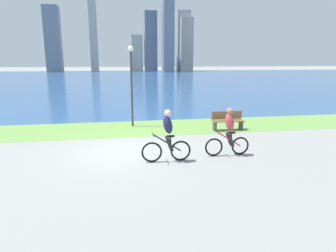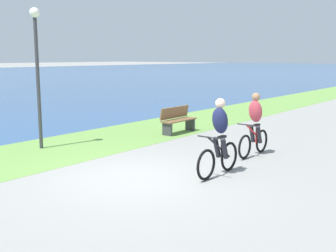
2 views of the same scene
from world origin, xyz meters
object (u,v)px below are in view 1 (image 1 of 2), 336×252
Objects in this scene: cyclist_trailing at (229,132)px; cyclist_lead at (167,136)px; lamppost_tall at (131,75)px; bench_near_path at (228,121)px.

cyclist_lead is at bearing -173.19° from cyclist_trailing.
bench_near_path is at bearing -19.50° from lamppost_tall.
cyclist_lead is 1.02× the size of cyclist_trailing.
lamppost_tall is (-0.86, 5.43, 1.72)m from cyclist_lead.
lamppost_tall is at bearing 120.50° from cyclist_trailing.
bench_near_path is 0.38× the size of lamppost_tall.
cyclist_trailing is 0.43× the size of lamppost_tall.
cyclist_lead is at bearing -81.04° from lamppost_tall.
cyclist_trailing is (2.19, 0.26, -0.01)m from cyclist_lead.
lamppost_tall reaches higher than cyclist_trailing.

